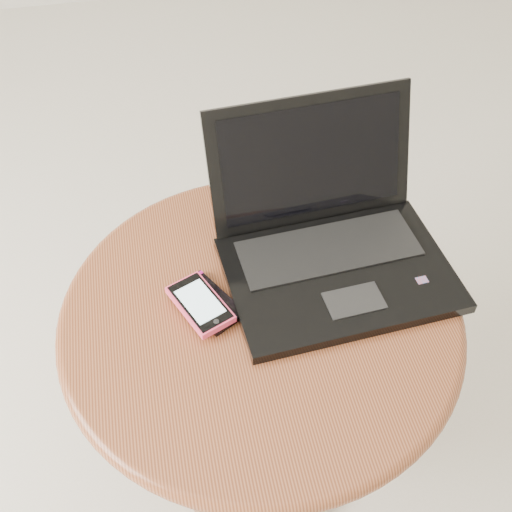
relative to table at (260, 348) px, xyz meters
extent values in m
plane|color=beige|center=(-0.09, 0.03, -0.36)|extent=(4.00, 4.00, 0.00)
cylinder|color=#582C10|center=(0.00, 0.00, -0.35)|extent=(0.33, 0.33, 0.03)
cylinder|color=#582C10|center=(0.00, 0.00, -0.13)|extent=(0.09, 0.09, 0.41)
cylinder|color=#5F2C15|center=(0.00, 0.00, 0.09)|extent=(0.55, 0.55, 0.03)
torus|color=#5F2C15|center=(0.00, 0.00, 0.09)|extent=(0.58, 0.58, 0.03)
cube|color=black|center=(0.12, 0.03, 0.11)|extent=(0.34, 0.25, 0.02)
cube|color=black|center=(0.12, 0.08, 0.12)|extent=(0.28, 0.12, 0.00)
cube|color=black|center=(0.13, -0.03, 0.12)|extent=(0.08, 0.06, 0.00)
cube|color=red|center=(0.24, -0.01, 0.12)|extent=(0.02, 0.01, 0.00)
cube|color=black|center=(0.12, 0.18, 0.21)|extent=(0.32, 0.09, 0.19)
cube|color=black|center=(0.12, 0.17, 0.21)|extent=(0.28, 0.07, 0.16)
cube|color=black|center=(-0.07, 0.02, 0.10)|extent=(0.10, 0.12, 0.01)
cube|color=#B7157A|center=(-0.10, 0.06, 0.11)|extent=(0.05, 0.03, 0.00)
cube|color=#FE4069|center=(-0.08, 0.01, 0.11)|extent=(0.09, 0.12, 0.01)
cube|color=black|center=(-0.08, 0.01, 0.12)|extent=(0.08, 0.11, 0.00)
cube|color=silver|center=(-0.08, 0.01, 0.12)|extent=(0.07, 0.08, 0.00)
cylinder|color=black|center=(-0.07, -0.03, 0.12)|extent=(0.01, 0.01, 0.00)
camera|label=1|loc=(-0.12, -0.54, 0.81)|focal=44.25mm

